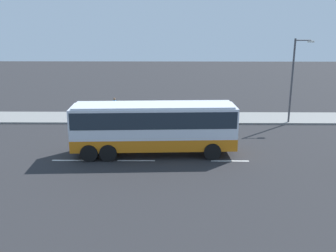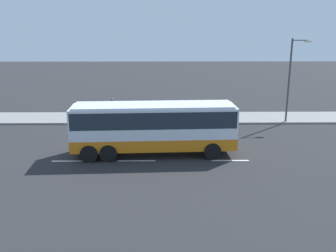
% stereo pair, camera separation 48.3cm
% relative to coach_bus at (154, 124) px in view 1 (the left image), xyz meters
% --- Properties ---
extents(ground_plane, '(120.00, 120.00, 0.00)m').
position_rel_coach_bus_xyz_m(ground_plane, '(0.42, 0.95, -2.11)').
color(ground_plane, '#28282B').
extents(sidewalk_curb, '(80.00, 4.00, 0.15)m').
position_rel_coach_bus_xyz_m(sidewalk_curb, '(0.42, 9.58, -2.04)').
color(sidewalk_curb, gray).
rests_on(sidewalk_curb, ground_plane).
extents(lane_centreline, '(25.14, 0.16, 0.01)m').
position_rel_coach_bus_xyz_m(lane_centreline, '(-6.39, -1.22, -2.11)').
color(lane_centreline, white).
rests_on(lane_centreline, ground_plane).
extents(coach_bus, '(10.70, 3.11, 3.41)m').
position_rel_coach_bus_xyz_m(coach_bus, '(0.00, 0.00, 0.00)').
color(coach_bus, orange).
rests_on(coach_bus, ground_plane).
extents(pedestrian_near_curb, '(0.32, 0.32, 1.74)m').
position_rel_coach_bus_xyz_m(pedestrian_near_curb, '(-4.03, 9.74, -0.95)').
color(pedestrian_near_curb, '#38334C').
rests_on(pedestrian_near_curb, sidewalk_curb).
extents(street_lamp, '(1.61, 0.24, 7.06)m').
position_rel_coach_bus_xyz_m(street_lamp, '(11.41, 7.99, 2.07)').
color(street_lamp, '#47474C').
rests_on(street_lamp, sidewalk_curb).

